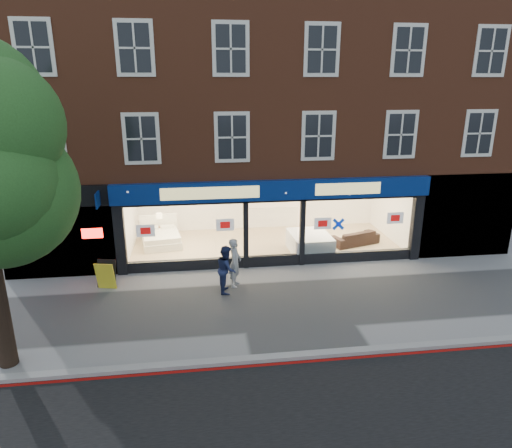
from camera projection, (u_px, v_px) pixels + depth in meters
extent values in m
plane|color=gray|center=(290.00, 303.00, 14.23)|extent=(120.00, 120.00, 0.00)
cube|color=#8C0A07|center=(316.00, 361.00, 11.30)|extent=(60.00, 0.10, 0.01)
cube|color=gray|center=(314.00, 354.00, 11.48)|extent=(60.00, 0.25, 0.12)
cube|color=tan|center=(265.00, 244.00, 19.18)|extent=(11.00, 4.50, 0.10)
cube|color=brown|center=(260.00, 80.00, 18.83)|extent=(19.00, 8.00, 6.70)
cube|color=navy|center=(276.00, 190.00, 16.06)|extent=(11.40, 0.28, 0.70)
cube|color=black|center=(274.00, 260.00, 17.08)|extent=(11.00, 0.18, 0.40)
cube|color=black|center=(120.00, 239.00, 16.03)|extent=(0.35, 0.30, 2.60)
cube|color=black|center=(416.00, 227.00, 17.41)|extent=(0.35, 0.30, 2.60)
cube|color=white|center=(185.00, 233.00, 16.22)|extent=(4.20, 0.02, 2.10)
cube|color=white|center=(360.00, 226.00, 17.04)|extent=(4.20, 0.02, 2.10)
cube|color=white|center=(273.00, 235.00, 16.95)|extent=(1.80, 0.02, 2.10)
cube|color=silver|center=(258.00, 202.00, 20.92)|extent=(11.00, 0.20, 2.60)
cube|color=#FFEAC6|center=(265.00, 185.00, 18.40)|extent=(11.00, 4.50, 0.12)
cube|color=black|center=(58.00, 230.00, 15.89)|extent=(3.80, 0.60, 3.30)
cube|color=#FF140C|center=(92.00, 233.00, 15.73)|extent=(0.70, 0.04, 0.35)
cube|color=black|center=(464.00, 215.00, 17.70)|extent=(4.00, 0.40, 3.30)
cube|color=white|center=(162.00, 242.00, 18.89)|extent=(1.76, 1.98, 0.31)
cube|color=white|center=(161.00, 236.00, 18.81)|extent=(1.69, 1.90, 0.22)
cube|color=white|center=(159.00, 226.00, 19.64)|extent=(1.57, 0.37, 1.06)
cube|color=white|center=(151.00, 228.00, 19.25)|extent=(0.61, 0.37, 0.11)
cube|color=white|center=(167.00, 227.00, 19.43)|extent=(0.61, 0.37, 0.11)
cube|color=brown|center=(160.00, 232.00, 19.70)|extent=(0.57, 0.57, 0.55)
cube|color=white|center=(309.00, 249.00, 18.14)|extent=(1.57, 1.96, 0.25)
cube|color=white|center=(310.00, 243.00, 18.07)|extent=(1.57, 1.96, 0.25)
cube|color=white|center=(310.00, 237.00, 17.99)|extent=(1.57, 1.96, 0.25)
imported|color=black|center=(355.00, 237.00, 18.98)|extent=(2.15, 1.36, 0.59)
cube|color=gold|center=(106.00, 275.00, 15.11)|extent=(0.70, 0.53, 0.97)
imported|color=#9B9EA2|center=(235.00, 262.00, 15.22)|extent=(0.58, 0.71, 1.67)
imported|color=#1A234A|center=(227.00, 269.00, 14.81)|extent=(0.63, 0.80, 1.59)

